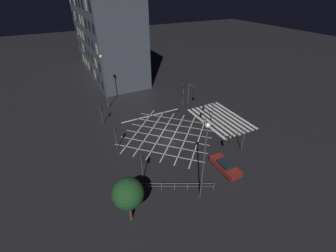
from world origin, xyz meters
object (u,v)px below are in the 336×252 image
object	(u,v)px
traffic_light_sw_cross	(234,139)
street_tree_near	(128,193)
street_lamp_west	(205,150)
waiting_car	(225,166)
traffic_light_ne_cross	(101,111)
traffic_light_se_main	(192,91)
traffic_light_median_north	(116,134)
traffic_light_nw_cross	(142,162)
traffic_light_median_south	(207,109)
street_lamp_east	(103,73)
traffic_light_se_cross	(183,90)

from	to	relation	value
traffic_light_sw_cross	street_tree_near	world-z (taller)	street_tree_near
street_lamp_west	street_tree_near	xyz separation A→B (m)	(0.84, 7.44, -2.80)
street_lamp_west	waiting_car	bearing A→B (deg)	-67.83
traffic_light_ne_cross	street_lamp_west	distance (m)	20.72
traffic_light_se_main	street_lamp_west	size ratio (longest dim) A/B	0.44
street_lamp_west	traffic_light_sw_cross	bearing A→B (deg)	-62.71
traffic_light_ne_cross	traffic_light_median_north	size ratio (longest dim) A/B	0.97
traffic_light_ne_cross	traffic_light_sw_cross	size ratio (longest dim) A/B	1.06
traffic_light_se_main	traffic_light_median_north	distance (m)	17.26
street_tree_near	traffic_light_nw_cross	bearing A→B (deg)	-35.64
traffic_light_median_south	traffic_light_nw_cross	world-z (taller)	traffic_light_nw_cross
traffic_light_nw_cross	traffic_light_sw_cross	distance (m)	12.36
street_lamp_east	waiting_car	xyz separation A→B (m)	(-22.61, -8.46, -6.12)
street_lamp_east	street_tree_near	distance (m)	24.41
traffic_light_nw_cross	street_lamp_east	distance (m)	20.08
traffic_light_median_south	street_tree_near	xyz separation A→B (m)	(-11.04, 16.67, 0.86)
traffic_light_median_north	street_lamp_west	distance (m)	13.76
traffic_light_sw_cross	waiting_car	world-z (taller)	traffic_light_sw_cross
traffic_light_se_cross	traffic_light_median_north	size ratio (longest dim) A/B	1.17
traffic_light_se_cross	traffic_light_se_main	bearing A→B (deg)	133.89
traffic_light_nw_cross	traffic_light_se_main	world-z (taller)	traffic_light_se_main
traffic_light_sw_cross	waiting_car	distance (m)	3.88
street_lamp_west	traffic_light_se_cross	bearing A→B (deg)	-25.68
traffic_light_median_south	traffic_light_sw_cross	world-z (taller)	traffic_light_median_south
waiting_car	traffic_light_se_cross	bearing A→B (deg)	-13.86
street_lamp_east	traffic_light_median_south	bearing A→B (deg)	-135.59
traffic_light_median_north	street_lamp_west	xyz separation A→B (m)	(-12.09, -5.36, 3.81)
traffic_light_median_south	traffic_light_se_main	world-z (taller)	traffic_light_se_main
street_lamp_west	traffic_light_median_north	bearing A→B (deg)	23.93
waiting_car	street_tree_near	bearing A→B (deg)	95.69
traffic_light_se_cross	traffic_light_nw_cross	distance (m)	20.23
traffic_light_ne_cross	street_lamp_east	world-z (taller)	street_lamp_east
traffic_light_ne_cross	street_tree_near	size ratio (longest dim) A/B	0.69
traffic_light_median_north	street_lamp_west	size ratio (longest dim) A/B	0.39
traffic_light_ne_cross	waiting_car	world-z (taller)	traffic_light_ne_cross
traffic_light_median_south	traffic_light_se_main	xyz separation A→B (m)	(6.66, -1.41, 0.24)
traffic_light_median_north	traffic_light_median_south	bearing A→B (deg)	-0.82
traffic_light_median_south	traffic_light_nw_cross	xyz separation A→B (m)	(-6.83, 13.66, -0.05)
traffic_light_se_cross	street_lamp_west	distance (m)	22.16
traffic_light_ne_cross	traffic_light_median_north	distance (m)	7.49
traffic_light_median_south	street_tree_near	size ratio (longest dim) A/B	0.74
traffic_light_se_cross	traffic_light_nw_cross	size ratio (longest dim) A/B	1.12
traffic_light_sw_cross	street_lamp_east	xyz separation A→B (m)	(20.62, 11.22, 4.25)
traffic_light_se_cross	traffic_light_sw_cross	bearing A→B (deg)	84.21
street_tree_near	traffic_light_median_north	bearing A→B (deg)	-10.47
traffic_light_median_south	traffic_light_sw_cross	xyz separation A→B (m)	(-7.80, 1.33, -0.29)
traffic_light_se_main	traffic_light_median_north	bearing A→B (deg)	-68.06
waiting_car	traffic_light_se_main	bearing A→B (deg)	-18.52
traffic_light_nw_cross	street_tree_near	xyz separation A→B (m)	(-4.21, 3.02, 0.91)
traffic_light_sw_cross	street_lamp_east	bearing A→B (deg)	-61.44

